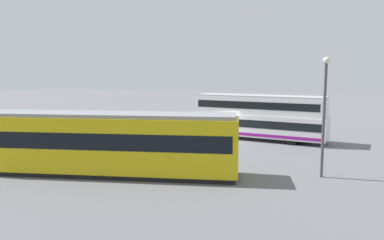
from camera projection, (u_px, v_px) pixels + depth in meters
name	position (u px, v px, depth m)	size (l,w,h in m)	color
ground_plane	(222.00, 142.00, 30.54)	(160.00, 160.00, 0.00)	slate
double_decker_bus	(259.00, 117.00, 31.48)	(11.53, 4.86, 3.79)	white
tram_yellow	(108.00, 143.00, 20.71)	(14.73, 4.75, 3.48)	yellow
pedestrian_near_railing	(154.00, 136.00, 27.38)	(0.33, 0.36, 1.81)	black
pedestrian_crossing	(209.00, 145.00, 24.06)	(0.38, 0.38, 1.77)	#4C3F2D
pedestrian_railing	(173.00, 143.00, 26.31)	(6.17, 0.38, 1.08)	gray
info_sign	(97.00, 129.00, 27.27)	(0.94, 0.12, 2.28)	slate
street_lamp	(324.00, 108.00, 19.84)	(0.36, 0.36, 6.51)	#4C4C51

